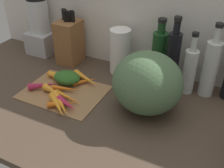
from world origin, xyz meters
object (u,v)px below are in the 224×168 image
object	(u,v)px
carrot_4	(62,104)
carrot_7	(86,79)
carrot_3	(67,104)
carrot_10	(53,91)
carrot_2	(43,85)
bottle_0	(159,55)
carrot_6	(58,105)
bottle_3	(210,67)
carrot_1	(59,77)
knife_block	(69,41)
carrot_9	(68,98)
blender_appliance	(41,29)
paper_towel_roll	(120,51)
carrot_5	(58,79)
bottle_2	(189,70)
carrot_0	(67,89)
cutting_board	(64,92)
carrot_11	(85,81)
winter_squash	(147,83)
carrot_8	(61,103)
bottle_1	(173,59)

from	to	relation	value
carrot_4	carrot_7	xyz separation A→B (cm)	(-0.83, 20.74, 0.38)
carrot_3	carrot_10	bearing A→B (deg)	155.12
carrot_2	bottle_0	size ratio (longest dim) A/B	0.44
carrot_6	bottle_3	size ratio (longest dim) A/B	0.47
carrot_1	carrot_10	xyz separation A→B (cm)	(4.91, -11.30, 0.17)
carrot_3	bottle_3	xyz separation A→B (cm)	(48.64, 36.76, 10.87)
carrot_6	knife_block	world-z (taller)	knife_block
carrot_1	carrot_4	size ratio (longest dim) A/B	1.04
carrot_3	carrot_9	size ratio (longest dim) A/B	0.74
carrot_1	carrot_7	distance (cm)	13.52
carrot_7	blender_appliance	bearing A→B (deg)	155.14
carrot_1	paper_towel_roll	size ratio (longest dim) A/B	0.55
carrot_4	carrot_5	bearing A→B (deg)	130.12
carrot_4	knife_block	bearing A→B (deg)	118.66
bottle_0	bottle_2	xyz separation A→B (cm)	(15.48, -4.74, -1.71)
carrot_0	carrot_10	distance (cm)	6.31
carrot_2	bottle_3	size ratio (longest dim) A/B	0.41
carrot_5	carrot_7	bearing A→B (deg)	27.18
cutting_board	carrot_1	bearing A→B (deg)	137.62
carrot_11	bottle_2	bearing A→B (deg)	19.76
bottle_0	cutting_board	bearing A→B (deg)	-137.58
carrot_6	carrot_0	bearing A→B (deg)	108.39
carrot_1	paper_towel_roll	distance (cm)	32.05
carrot_10	blender_appliance	world-z (taller)	blender_appliance
carrot_9	carrot_1	bearing A→B (deg)	138.91
carrot_3	winter_squash	world-z (taller)	winter_squash
carrot_4	bottle_0	world-z (taller)	bottle_0
carrot_3	paper_towel_roll	xyz separation A→B (cm)	(6.27, 37.63, 8.82)
carrot_7	winter_squash	world-z (taller)	winter_squash
carrot_5	blender_appliance	world-z (taller)	blender_appliance
carrot_8	bottle_0	distance (cm)	50.10
carrot_3	knife_block	size ratio (longest dim) A/B	0.40
carrot_1	blender_appliance	bearing A→B (deg)	140.08
blender_appliance	carrot_10	bearing A→B (deg)	-46.77
carrot_10	carrot_8	bearing A→B (deg)	-34.43
bottle_0	bottle_1	distance (cm)	8.53
cutting_board	carrot_4	world-z (taller)	carrot_4
carrot_4	paper_towel_roll	size ratio (longest dim) A/B	0.53
carrot_1	carrot_9	xyz separation A→B (cm)	(13.53, -11.80, -0.37)
knife_block	carrot_4	bearing A→B (deg)	-61.34
carrot_2	carrot_11	distance (cm)	19.01
carrot_1	bottle_2	distance (cm)	60.25
carrot_9	winter_squash	distance (cm)	34.37
carrot_7	carrot_8	xyz separation A→B (cm)	(0.54, -21.17, -0.06)
carrot_0	bottle_2	size ratio (longest dim) A/B	0.47
carrot_7	carrot_8	world-z (taller)	carrot_7
winter_squash	carrot_11	bearing A→B (deg)	171.54
carrot_7	carrot_9	xyz separation A→B (cm)	(0.63, -15.82, -0.58)
carrot_2	blender_appliance	xyz separation A→B (cm)	(-25.02, 31.69, 11.39)
carrot_0	carrot_7	size ratio (longest dim) A/B	0.82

